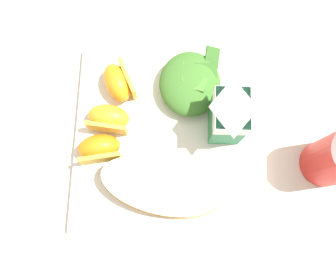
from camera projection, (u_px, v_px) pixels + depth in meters
The scene contains 9 objects.
ground at pixel (168, 140), 0.54m from camera, with size 3.00×3.00×0.00m, color beige.
white_plate at pixel (168, 139), 0.54m from camera, with size 0.28×0.28×0.02m, color white.
cheesy_pizza_bread at pixel (157, 186), 0.49m from camera, with size 0.11×0.18×0.04m.
green_salad_pile at pixel (188, 83), 0.52m from camera, with size 0.10×0.09×0.04m.
milk_carton at pixel (227, 114), 0.47m from camera, with size 0.06×0.05×0.11m.
orange_wedge_front at pixel (116, 82), 0.53m from camera, with size 0.07×0.06×0.04m.
orange_wedge_middle at pixel (106, 118), 0.51m from camera, with size 0.04×0.06×0.04m.
orange_wedge_rear at pixel (97, 148), 0.50m from camera, with size 0.05×0.07×0.04m.
drinking_red_cup at pixel (336, 158), 0.48m from camera, with size 0.07×0.07×0.11m, color red.
Camera 1 is at (0.11, 0.00, 0.53)m, focal length 38.38 mm.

